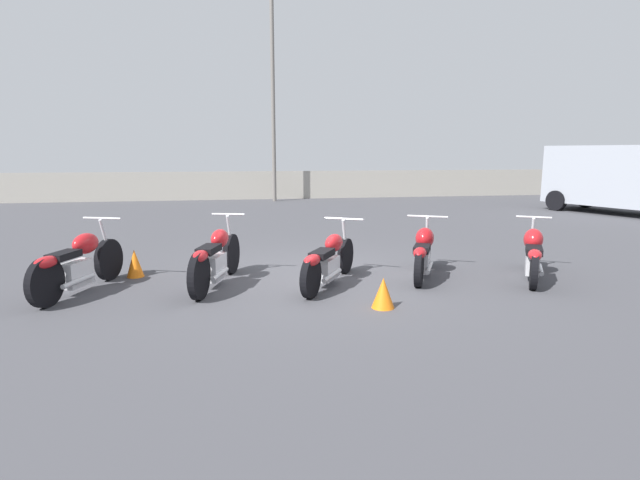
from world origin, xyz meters
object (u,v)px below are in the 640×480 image
at_px(motorcycle_slot_0, 78,263).
at_px(traffic_cone_far, 383,293).
at_px(motorcycle_slot_2, 329,260).
at_px(motorcycle_slot_4, 533,254).
at_px(motorcycle_slot_1, 216,258).
at_px(motorcycle_slot_3, 423,252).
at_px(parked_van, 632,177).
at_px(light_pole_left, 273,77).
at_px(traffic_cone_near, 135,263).

xyz_separation_m(motorcycle_slot_0, traffic_cone_far, (4.19, -1.43, -0.24)).
bearing_deg(motorcycle_slot_2, motorcycle_slot_4, 27.77).
bearing_deg(motorcycle_slot_4, motorcycle_slot_1, -153.89).
bearing_deg(motorcycle_slot_3, motorcycle_slot_4, 12.75).
bearing_deg(motorcycle_slot_2, motorcycle_slot_1, -157.44).
height_order(motorcycle_slot_1, parked_van, parked_van).
bearing_deg(traffic_cone_far, light_pole_left, 91.19).
xyz_separation_m(light_pole_left, motorcycle_slot_1, (-1.92, -13.14, -4.55)).
relative_size(motorcycle_slot_1, motorcycle_slot_4, 1.19).
bearing_deg(parked_van, motorcycle_slot_4, -160.19).
bearing_deg(motorcycle_slot_4, traffic_cone_far, -128.51).
bearing_deg(traffic_cone_near, motorcycle_slot_0, -125.95).
relative_size(motorcycle_slot_2, motorcycle_slot_4, 1.06).
xyz_separation_m(motorcycle_slot_4, traffic_cone_far, (-2.84, -1.09, -0.20)).
bearing_deg(traffic_cone_far, traffic_cone_near, 147.36).
bearing_deg(parked_van, traffic_cone_near, -179.66).
relative_size(motorcycle_slot_4, traffic_cone_near, 3.95).
distance_m(motorcycle_slot_0, traffic_cone_far, 4.43).
height_order(light_pole_left, motorcycle_slot_1, light_pole_left).
relative_size(motorcycle_slot_1, motorcycle_slot_3, 1.20).
xyz_separation_m(motorcycle_slot_3, traffic_cone_near, (-4.70, 0.79, -0.18)).
distance_m(light_pole_left, traffic_cone_far, 15.39).
xyz_separation_m(motorcycle_slot_1, traffic_cone_near, (-1.35, 0.81, -0.21)).
relative_size(motorcycle_slot_2, parked_van, 0.35).
bearing_deg(traffic_cone_near, traffic_cone_far, -32.64).
bearing_deg(motorcycle_slot_1, motorcycle_slot_3, 16.76).
height_order(motorcycle_slot_4, traffic_cone_near, motorcycle_slot_4).
distance_m(traffic_cone_near, traffic_cone_far, 4.24).
bearing_deg(traffic_cone_far, motorcycle_slot_3, 53.00).
bearing_deg(motorcycle_slot_4, motorcycle_slot_2, -152.11).
distance_m(motorcycle_slot_3, traffic_cone_far, 1.89).
height_order(motorcycle_slot_0, motorcycle_slot_2, motorcycle_slot_0).
distance_m(light_pole_left, motorcycle_slot_4, 14.63).
xyz_separation_m(motorcycle_slot_4, parked_van, (7.92, 7.08, 0.83)).
height_order(motorcycle_slot_1, motorcycle_slot_4, motorcycle_slot_1).
height_order(light_pole_left, motorcycle_slot_4, light_pole_left).
relative_size(parked_van, traffic_cone_far, 13.43).
height_order(motorcycle_slot_1, traffic_cone_near, motorcycle_slot_1).
height_order(motorcycle_slot_0, traffic_cone_far, motorcycle_slot_0).
relative_size(motorcycle_slot_1, traffic_cone_near, 4.69).
bearing_deg(motorcycle_slot_2, parked_van, 61.98).
xyz_separation_m(motorcycle_slot_3, traffic_cone_far, (-1.13, -1.50, -0.21)).
bearing_deg(motorcycle_slot_3, motorcycle_slot_2, -144.75).
bearing_deg(traffic_cone_far, motorcycle_slot_1, 146.34).
bearing_deg(motorcycle_slot_3, light_pole_left, 122.52).
xyz_separation_m(traffic_cone_near, traffic_cone_far, (3.57, -2.29, -0.02)).
height_order(motorcycle_slot_0, motorcycle_slot_3, motorcycle_slot_0).
xyz_separation_m(motorcycle_slot_2, motorcycle_slot_4, (3.35, -0.15, 0.01)).
bearing_deg(motorcycle_slot_2, traffic_cone_far, -37.55).
height_order(motorcycle_slot_4, traffic_cone_far, motorcycle_slot_4).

